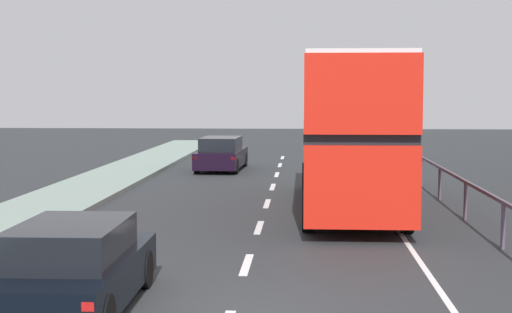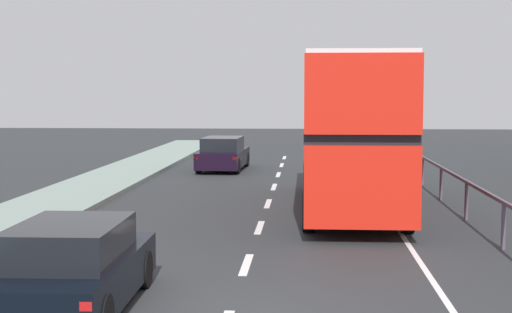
% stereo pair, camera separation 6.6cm
% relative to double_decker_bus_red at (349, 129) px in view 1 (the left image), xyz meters
% --- Properties ---
extents(lane_paint_markings, '(3.53, 46.00, 0.01)m').
position_rel_double_decker_bus_red_xyz_m(lane_paint_markings, '(-0.25, -2.12, -2.29)').
color(lane_paint_markings, silver).
rests_on(lane_paint_markings, ground).
extents(bridge_side_railing, '(0.10, 42.00, 1.05)m').
position_rel_double_decker_bus_red_xyz_m(bridge_side_railing, '(2.96, -1.57, -1.43)').
color(bridge_side_railing, '#4F4353').
rests_on(bridge_side_railing, ground).
extents(double_decker_bus_red, '(2.64, 10.32, 4.27)m').
position_rel_double_decker_bus_red_xyz_m(double_decker_bus_red, '(0.00, 0.00, 0.00)').
color(double_decker_bus_red, red).
rests_on(double_decker_bus_red, ground).
extents(hatchback_car_near, '(1.80, 4.26, 1.39)m').
position_rel_double_decker_bus_red_xyz_m(hatchback_car_near, '(-4.72, -10.53, -1.62)').
color(hatchback_car_near, black).
rests_on(hatchback_car_near, ground).
extents(sedan_car_ahead, '(1.95, 4.62, 1.43)m').
position_rel_double_decker_bus_red_xyz_m(sedan_car_ahead, '(-4.80, 11.00, -1.60)').
color(sedan_car_ahead, black).
rests_on(sedan_car_ahead, ground).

